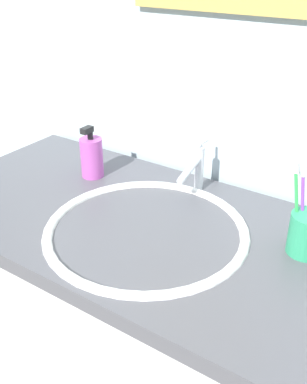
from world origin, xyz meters
TOP-DOWN VIEW (x-y plane):
  - tiled_wall_back at (0.00, 0.33)m, footprint 2.42×0.04m
  - vanity_counter at (0.00, 0.00)m, footprint 1.22×0.58m
  - sink_basin at (0.02, -0.03)m, footprint 0.48×0.48m
  - faucet at (0.02, 0.20)m, footprint 0.02×0.15m
  - toothbrush_green at (0.31, 0.09)m, footprint 0.04×0.01m
  - toothbrush_purple at (0.32, 0.10)m, footprint 0.04×0.02m
  - soap_dispenser at (-0.28, 0.12)m, footprint 0.06×0.06m

SIDE VIEW (x-z plane):
  - vanity_counter at x=0.00m, z-range 0.00..0.83m
  - sink_basin at x=0.02m, z-range 0.74..0.84m
  - soap_dispenser at x=-0.28m, z-range 0.81..0.96m
  - faucet at x=0.02m, z-range 0.83..0.96m
  - toothbrush_purple at x=0.32m, z-range 0.84..1.03m
  - toothbrush_green at x=0.31m, z-range 0.84..1.04m
  - tiled_wall_back at x=0.00m, z-range 0.00..2.40m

